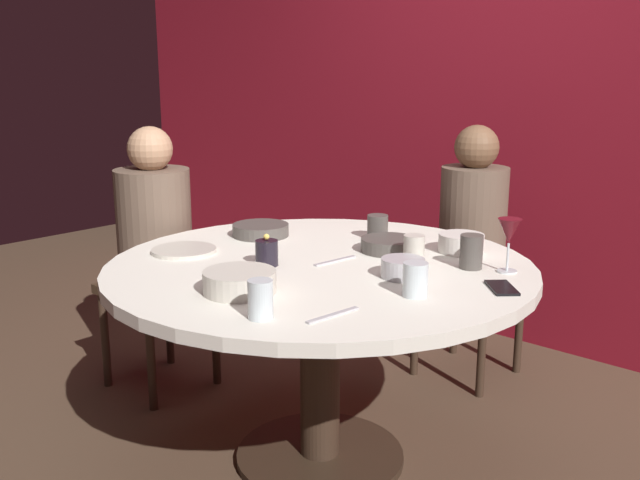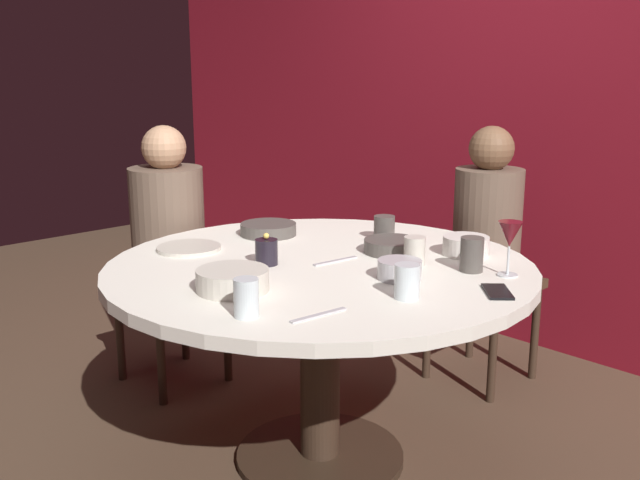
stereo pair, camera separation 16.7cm
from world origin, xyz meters
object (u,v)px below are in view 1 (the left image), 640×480
bowl_rice_portion (261,230)px  cup_center_front (415,280)px  wine_glass (509,233)px  cup_by_left_diner (260,299)px  seated_diner_left (155,230)px  bowl_small_white (461,243)px  cup_near_candle (414,249)px  cup_far_edge (378,227)px  candle_holder (267,253)px  seated_diner_back (473,224)px  bowl_sauce_side (389,245)px  bowl_salad_center (240,282)px  dining_table (320,302)px  cell_phone (502,288)px  cup_by_right_diner (471,252)px  bowl_serving_large (403,268)px  dinner_plate (184,250)px

bowl_rice_portion → cup_center_front: (0.88, -0.22, 0.03)m
wine_glass → cup_by_left_diner: wine_glass is taller
seated_diner_left → bowl_small_white: seated_diner_left is taller
cup_near_candle → cup_far_edge: 0.36m
candle_holder → seated_diner_left: bearing=170.4°
candle_holder → seated_diner_back: bearing=84.5°
seated_diner_back → bowl_rice_portion: seated_diner_back is taller
cup_near_candle → cup_center_front: cup_center_front is taller
wine_glass → bowl_sauce_side: wine_glass is taller
bowl_salad_center → cup_far_edge: (-0.11, 0.80, 0.01)m
bowl_small_white → cup_near_candle: cup_near_candle is taller
seated_diner_back → bowl_small_white: size_ratio=7.05×
dining_table → cup_center_front: 0.49m
cell_phone → cup_by_right_diner: size_ratio=1.25×
cup_near_candle → cup_far_edge: bearing=147.1°
dining_table → bowl_rice_portion: size_ratio=6.58×
bowl_serving_large → cup_near_candle: bearing=113.2°
wine_glass → bowl_small_white: 0.29m
dining_table → cell_phone: cell_phone is taller
bowl_serving_large → dinner_plate: bearing=-160.6°
cell_phone → cup_far_edge: 0.71m
wine_glass → cup_center_front: bearing=-101.1°
dinner_plate → cup_center_front: size_ratio=2.30×
bowl_serving_large → cup_near_candle: cup_near_candle is taller
candle_holder → bowl_small_white: (0.39, 0.58, -0.01)m
cup_center_front → bowl_small_white: bearing=107.4°
bowl_salad_center → bowl_small_white: size_ratio=1.34×
seated_diner_left → bowl_sauce_side: 1.06m
seated_diner_back → bowl_salad_center: seated_diner_back is taller
wine_glass → bowl_rice_portion: (-0.96, -0.18, -0.10)m
dinner_plate → seated_diner_left: bearing=155.9°
wine_glass → bowl_serving_large: (-0.22, -0.27, -0.10)m
dinner_plate → cup_center_front: (0.90, 0.13, 0.04)m
bowl_small_white → cup_near_candle: (-0.04, -0.24, 0.02)m
dinner_plate → cup_far_edge: size_ratio=2.46×
cell_phone → bowl_rice_portion: (-1.03, -0.01, 0.02)m
cup_by_left_diner → cup_far_edge: bearing=109.0°
bowl_sauce_side → cup_center_front: size_ratio=2.01×
bowl_small_white → bowl_rice_portion: size_ratio=0.74×
cup_center_front → cup_by_right_diner: bearing=95.0°
cell_phone → dinner_plate: bearing=154.6°
bowl_salad_center → bowl_small_white: same height
dining_table → seated_diner_back: bearing=90.0°
seated_diner_left → bowl_rice_portion: bearing=15.6°
cup_center_front → cup_far_edge: bearing=136.3°
seated_diner_left → bowl_serving_large: bearing=2.3°
bowl_sauce_side → cup_far_edge: cup_far_edge is taller
candle_holder → cup_by_right_diner: cup_by_right_diner is taller
dinner_plate → wine_glass: bearing=28.9°
bowl_serving_large → cup_by_right_diner: bearing=65.5°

